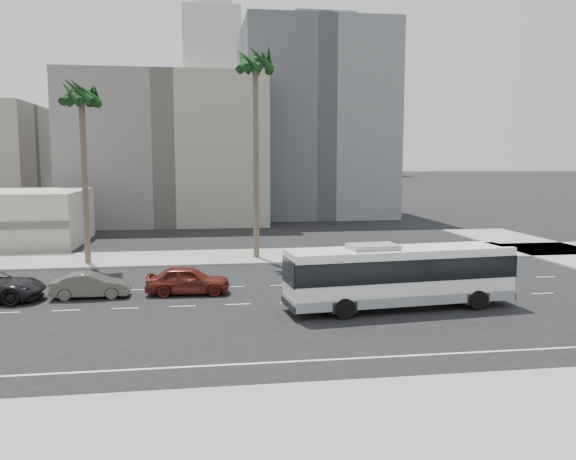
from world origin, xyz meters
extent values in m
plane|color=black|center=(0.00, 0.00, 0.00)|extent=(700.00, 700.00, 0.00)
cube|color=gray|center=(0.00, 15.50, 0.07)|extent=(120.00, 7.00, 0.15)
cube|color=gray|center=(0.00, -15.50, 0.07)|extent=(120.00, 7.00, 0.15)
cube|color=slate|center=(-12.00, 45.00, 9.00)|extent=(24.00, 18.00, 18.00)
cube|color=#56585C|center=(8.00, 52.00, 13.00)|extent=(20.00, 20.00, 26.00)
cube|color=silver|center=(-2.00, 250.00, 22.00)|extent=(42.00, 42.00, 44.00)
cube|color=silver|center=(-2.00, 250.00, 60.00)|extent=(26.00, 26.00, 32.00)
cube|color=gray|center=(45.00, 230.00, 35.00)|extent=(26.00, 26.00, 70.00)
cube|color=gray|center=(70.00, 260.00, 30.00)|extent=(22.00, 22.00, 60.00)
cube|color=white|center=(2.46, -2.06, 1.88)|extent=(12.33, 3.86, 2.72)
cube|color=black|center=(2.46, -2.06, 2.25)|extent=(12.40, 3.93, 1.15)
cube|color=gray|center=(2.46, -2.06, 0.68)|extent=(12.36, 3.90, 0.52)
cube|color=gray|center=(0.90, -2.06, 3.35)|extent=(2.66, 1.91, 0.31)
cube|color=#262628|center=(8.21, -2.06, 3.08)|extent=(0.81, 1.93, 0.31)
cylinder|color=black|center=(6.33, -3.39, 0.52)|extent=(1.05, 0.31, 1.05)
cylinder|color=black|center=(6.33, -0.72, 0.52)|extent=(1.05, 0.31, 1.05)
cylinder|color=black|center=(-1.09, -3.39, 0.52)|extent=(1.05, 0.31, 1.05)
cylinder|color=black|center=(-1.09, -0.72, 0.52)|extent=(1.05, 0.31, 1.05)
imported|color=maroon|center=(-8.75, 3.00, 0.83)|extent=(2.25, 4.99, 1.66)
imported|color=#55514A|center=(-14.25, 2.85, 0.71)|extent=(1.57, 4.36, 1.43)
cylinder|color=brown|center=(-3.61, 14.63, 7.50)|extent=(0.41, 0.41, 15.00)
cylinder|color=brown|center=(-16.44, 14.03, 6.16)|extent=(0.39, 0.39, 12.31)
camera|label=1|loc=(-7.88, -31.43, 7.88)|focal=36.63mm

